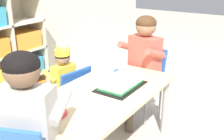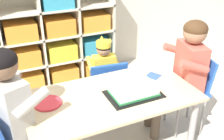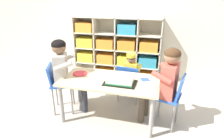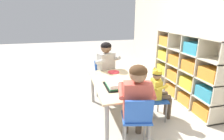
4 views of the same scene
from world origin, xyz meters
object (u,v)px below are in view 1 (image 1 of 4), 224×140
birthday_cake_on_tray (121,83)px  fork_by_napkin (70,97)px  classroom_chair_guest_side (147,76)px  fork_at_table_front_edge (80,130)px  guest_at_table_side (140,58)px  fork_near_cake_tray (89,100)px  paper_plate_stack (52,113)px  child_with_crown (61,77)px  classroom_chair_blue (70,94)px  activity_table (103,101)px  adult_helper_seated (33,117)px

birthday_cake_on_tray → fork_by_napkin: size_ratio=3.85×
classroom_chair_guest_side → fork_at_table_front_edge: classroom_chair_guest_side is taller
classroom_chair_guest_side → guest_at_table_side: size_ratio=0.68×
classroom_chair_guest_side → guest_at_table_side: (-0.11, 0.03, 0.21)m
fork_at_table_front_edge → classroom_chair_guest_side: bearing=85.9°
fork_by_napkin → fork_at_table_front_edge: 0.44m
birthday_cake_on_tray → fork_near_cake_tray: birthday_cake_on_tray is taller
paper_plate_stack → fork_near_cake_tray: 0.29m
child_with_crown → birthday_cake_on_tray: bearing=94.4°
guest_at_table_side → fork_near_cake_tray: size_ratio=7.26×
classroom_chair_blue → fork_by_napkin: size_ratio=5.86×
guest_at_table_side → paper_plate_stack: guest_at_table_side is taller
guest_at_table_side → fork_at_table_front_edge: (-1.18, -0.23, -0.07)m
activity_table → guest_at_table_side: 0.70m
birthday_cake_on_tray → paper_plate_stack: size_ratio=2.07×
adult_helper_seated → paper_plate_stack: adult_helper_seated is taller
guest_at_table_side → paper_plate_stack: size_ratio=5.33×
fork_at_table_front_edge → fork_near_cake_tray: 0.38m
classroom_chair_blue → classroom_chair_guest_side: bearing=149.6°
fork_by_napkin → fork_near_cake_tray: size_ratio=0.73×
adult_helper_seated → child_with_crown: bearing=-76.7°
classroom_chair_blue → adult_helper_seated: 0.99m
classroom_chair_blue → paper_plate_stack: classroom_chair_blue is taller
birthday_cake_on_tray → fork_by_napkin: 0.42m
child_with_crown → classroom_chair_guest_side: size_ratio=1.13×
child_with_crown → fork_near_cake_tray: bearing=66.7°
fork_at_table_front_edge → fork_near_cake_tray: bearing=106.8°
classroom_chair_blue → child_with_crown: child_with_crown is taller
guest_at_table_side → fork_by_napkin: (-0.89, 0.10, -0.07)m
activity_table → classroom_chair_guest_side: classroom_chair_guest_side is taller
adult_helper_seated → classroom_chair_guest_side: (1.44, -0.01, -0.22)m
adult_helper_seated → fork_by_napkin: (0.44, 0.12, -0.09)m
fork_by_napkin → classroom_chair_blue: bearing=-176.6°
guest_at_table_side → paper_plate_stack: (-1.14, 0.03, -0.07)m
activity_table → fork_near_cake_tray: 0.19m
activity_table → fork_at_table_front_edge: bearing=-159.3°
adult_helper_seated → fork_near_cake_tray: 0.48m
classroom_chair_blue → fork_near_cake_tray: (-0.34, -0.50, 0.21)m
classroom_chair_blue → birthday_cake_on_tray: bearing=95.2°
classroom_chair_guest_side → fork_near_cake_tray: classroom_chair_guest_side is taller
fork_by_napkin → fork_near_cake_tray: bearing=64.3°
activity_table → classroom_chair_guest_side: size_ratio=1.79×
birthday_cake_on_tray → classroom_chair_guest_side: bearing=7.3°
child_with_crown → paper_plate_stack: bearing=46.6°
guest_at_table_side → birthday_cake_on_tray: bearing=-65.2°
classroom_chair_guest_side → birthday_cake_on_tray: 0.67m
guest_at_table_side → birthday_cake_on_tray: (-0.53, -0.11, -0.04)m
classroom_chair_guest_side → fork_by_napkin: bearing=-84.0°
adult_helper_seated → classroom_chair_guest_side: 1.46m
activity_table → classroom_chair_guest_side: bearing=1.3°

